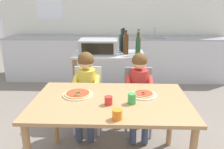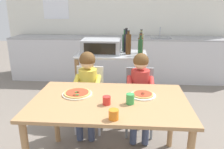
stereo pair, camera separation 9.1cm
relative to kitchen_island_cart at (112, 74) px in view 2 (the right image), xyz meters
The scene contains 21 objects.
ground_plane 0.62m from the kitchen_island_cart, 49.11° to the left, with size 12.54×12.54×0.00m, color slate.
back_wall_tiled 2.16m from the kitchen_island_cart, 88.14° to the left, with size 5.13×0.13×2.70m.
kitchen_counter 1.62m from the kitchen_island_cart, 87.46° to the left, with size 4.62×0.60×1.11m.
kitchen_island_cart is the anchor object (origin of this frame).
toaster_oven 0.43m from the kitchen_island_cart, behind, with size 0.52×0.37×0.19m.
bottle_dark_olive_oil 0.50m from the kitchen_island_cart, 27.60° to the left, with size 0.07×0.07×0.34m.
bottle_clear_vinegar 0.61m from the kitchen_island_cart, 27.98° to the right, with size 0.06×0.06×0.29m.
bottle_squat_spirits 0.52m from the kitchen_island_cart, 51.34° to the left, with size 0.08×0.08×0.31m.
bottle_brown_beer 0.59m from the kitchen_island_cart, 12.88° to the right, with size 0.07×0.07×0.31m.
bottle_slim_sauce 0.51m from the kitchen_island_cart, ahead, with size 0.07×0.07×0.32m.
bottle_tall_green_wine 0.61m from the kitchen_island_cart, ahead, with size 0.06×0.06×0.33m.
dining_table 1.18m from the kitchen_island_cart, 86.56° to the right, with size 1.44×0.90×0.74m.
dining_chair_left 0.52m from the kitchen_island_cart, 120.47° to the right, with size 0.36×0.36×0.81m.
dining_chair_right 0.61m from the kitchen_island_cart, 50.01° to the right, with size 0.36×0.36×0.81m.
child_in_yellow_shirt 0.61m from the kitchen_island_cart, 114.73° to the right, with size 0.32×0.42×1.02m.
child_in_red_shirt 0.69m from the kitchen_island_cart, 56.54° to the right, with size 0.32×0.42×1.02m.
pizza_plate_cream 1.11m from the kitchen_island_cart, 103.28° to the right, with size 0.29×0.29×0.03m.
pizza_plate_white 1.14m from the kitchen_island_cart, 70.21° to the right, with size 0.25×0.25×0.03m.
drinking_cup_red 1.29m from the kitchen_island_cart, 87.59° to the right, with size 0.07×0.07×0.08m, color red.
drinking_cup_orange 1.55m from the kitchen_island_cart, 85.02° to the right, with size 0.08×0.08×0.08m, color orange.
drinking_cup_green 1.28m from the kitchen_island_cart, 78.20° to the right, with size 0.07×0.07×0.09m, color green.
Camera 2 is at (0.17, -1.92, 1.60)m, focal length 36.30 mm.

